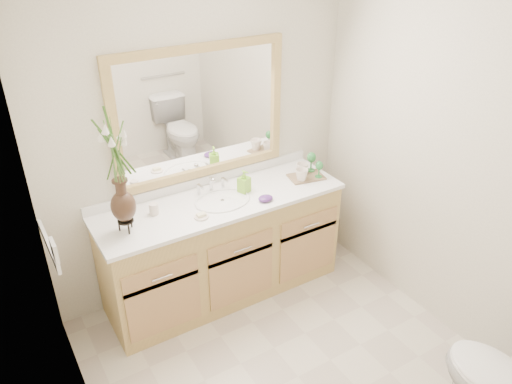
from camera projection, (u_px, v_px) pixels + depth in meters
floor at (298, 377)px, 3.25m from camera, size 2.60×2.60×0.00m
wall_back at (201, 139)px, 3.63m from camera, size 2.40×0.02×2.40m
wall_left at (80, 299)px, 2.12m from camera, size 0.02×2.60×2.40m
wall_right at (458, 169)px, 3.21m from camera, size 0.02×2.60×2.40m
vanity at (223, 248)px, 3.81m from camera, size 1.80×0.55×0.80m
counter at (221, 202)px, 3.61m from camera, size 1.84×0.57×0.03m
sink at (223, 207)px, 3.61m from camera, size 0.38×0.34×0.23m
mirror at (201, 113)px, 3.52m from camera, size 1.32×0.04×0.97m
switch_plate at (54, 250)px, 2.80m from camera, size 0.02×0.12×0.12m
flower_vase at (116, 157)px, 2.99m from camera, size 0.19×0.19×0.77m
tumbler at (154, 209)px, 3.41m from camera, size 0.06×0.06×0.08m
soap_dish at (201, 216)px, 3.38m from camera, size 0.10×0.10×0.03m
soap_bottle at (244, 182)px, 3.67m from camera, size 0.09×0.09×0.15m
purple_dish at (266, 198)px, 3.58m from camera, size 0.14×0.12×0.04m
tray at (306, 177)px, 3.90m from camera, size 0.30×0.23×0.01m
mug_left at (301, 174)px, 3.81m from camera, size 0.10×0.10×0.10m
mug_right at (302, 168)px, 3.91m from camera, size 0.13×0.12×0.09m
goblet_front at (319, 166)px, 3.84m from camera, size 0.06×0.06×0.13m
goblet_back at (311, 158)px, 3.93m from camera, size 0.07×0.07×0.16m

